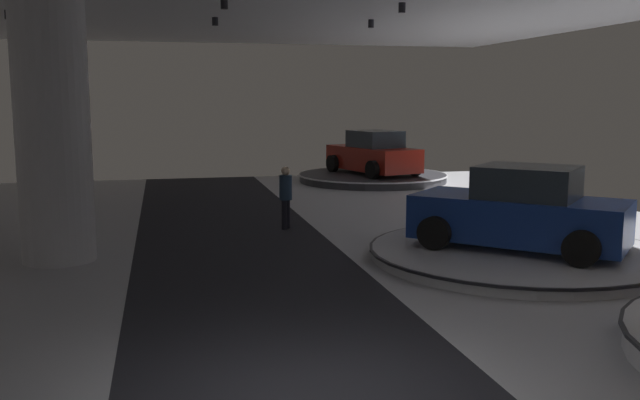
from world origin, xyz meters
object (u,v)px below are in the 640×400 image
at_px(column_left, 53,126).
at_px(display_platform_deep_right, 373,177).
at_px(display_car_mid_right, 520,212).
at_px(visitor_walking_near, 286,194).
at_px(display_car_deep_right, 373,154).
at_px(display_platform_mid_right, 517,253).

relative_size(column_left, display_platform_deep_right, 0.93).
bearing_deg(column_left, display_car_mid_right, -12.45).
relative_size(column_left, display_car_mid_right, 1.29).
height_order(display_car_mid_right, visitor_walking_near, display_car_mid_right).
relative_size(column_left, visitor_walking_near, 3.46).
xyz_separation_m(display_car_deep_right, display_car_mid_right, (-1.04, -13.41, -0.08)).
relative_size(display_platform_deep_right, visitor_walking_near, 3.72).
height_order(display_car_deep_right, display_platform_mid_right, display_car_deep_right).
relative_size(display_platform_mid_right, display_car_mid_right, 1.43).
xyz_separation_m(display_platform_mid_right, display_car_mid_right, (0.02, -0.02, 0.87)).
xyz_separation_m(display_car_deep_right, visitor_walking_near, (-5.12, -9.04, -0.17)).
distance_m(column_left, display_car_deep_right, 15.39).
relative_size(display_platform_deep_right, display_car_mid_right, 1.38).
bearing_deg(display_car_mid_right, display_platform_deep_right, 85.62).
height_order(column_left, display_platform_mid_right, column_left).
bearing_deg(display_platform_deep_right, display_platform_mid_right, -94.48).
xyz_separation_m(display_platform_deep_right, display_car_mid_right, (-1.03, -13.44, 0.82)).
bearing_deg(visitor_walking_near, display_car_deep_right, 60.47).
relative_size(display_platform_mid_right, visitor_walking_near, 3.83).
distance_m(display_platform_deep_right, display_car_deep_right, 0.90).
height_order(display_car_deep_right, visitor_walking_near, display_car_deep_right).
relative_size(column_left, display_platform_mid_right, 0.90).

